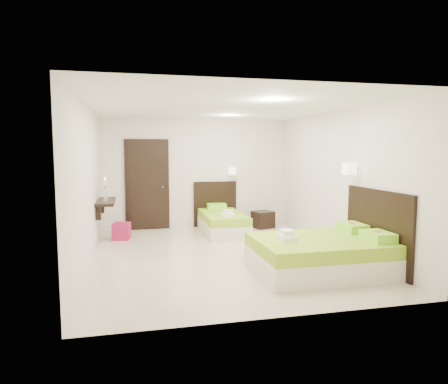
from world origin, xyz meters
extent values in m
plane|color=beige|center=(0.00, 0.00, 0.00)|extent=(5.50, 5.50, 0.00)
cube|color=beige|center=(0.43, 1.87, 0.14)|extent=(0.88, 1.76, 0.28)
cube|color=#77AB1B|center=(0.43, 1.87, 0.37)|extent=(0.87, 1.75, 0.18)
cube|color=black|center=(0.43, 2.72, 0.55)|extent=(1.06, 0.05, 1.10)
cube|color=#95E429|center=(0.43, 2.53, 0.52)|extent=(0.44, 0.30, 0.12)
cylinder|color=#CA2F76|center=(0.43, 2.53, 0.58)|extent=(0.11, 0.11, 0.00)
cube|color=white|center=(0.43, 1.38, 0.49)|extent=(0.26, 0.19, 0.07)
cube|color=white|center=(0.43, 1.38, 0.56)|extent=(0.20, 0.15, 0.07)
cube|color=white|center=(0.82, 2.57, 1.37)|extent=(0.16, 0.16, 0.18)
cylinder|color=#2D2116|center=(0.82, 2.65, 1.37)|extent=(0.03, 0.16, 0.03)
cube|color=beige|center=(1.25, -1.29, 0.16)|extent=(2.00, 1.50, 0.32)
cube|color=#77AB1B|center=(1.25, -1.29, 0.42)|extent=(1.98, 1.48, 0.20)
cube|color=black|center=(2.22, -1.29, 0.62)|extent=(0.05, 1.70, 1.25)
cube|color=#95E429|center=(2.00, -1.64, 0.59)|extent=(0.34, 0.50, 0.14)
cylinder|color=#CA2F76|center=(2.00, -1.64, 0.66)|extent=(0.12, 0.12, 0.00)
cube|color=#95E429|center=(2.00, -0.94, 0.59)|extent=(0.34, 0.50, 0.14)
cylinder|color=#CA2F76|center=(2.00, -0.94, 0.66)|extent=(0.12, 0.12, 0.00)
cube|color=white|center=(0.70, -1.29, 0.56)|extent=(0.22, 0.30, 0.08)
cube|color=white|center=(0.70, -1.29, 0.64)|extent=(0.16, 0.22, 0.08)
cube|color=white|center=(2.07, -0.66, 1.55)|extent=(0.18, 0.18, 0.20)
cylinder|color=#2D2116|center=(2.15, -0.66, 1.55)|extent=(0.16, 0.03, 0.03)
cube|color=black|center=(1.51, 2.24, 0.20)|extent=(0.55, 0.52, 0.40)
cube|color=maroon|center=(-1.78, 1.72, 0.17)|extent=(0.40, 0.40, 0.35)
cube|color=black|center=(-1.20, 2.71, 1.05)|extent=(1.02, 0.06, 2.14)
cube|color=black|center=(-1.20, 2.67, 1.05)|extent=(0.88, 0.04, 2.06)
cylinder|color=silver|center=(-0.85, 2.64, 1.00)|extent=(0.03, 0.10, 0.03)
cube|color=black|center=(-2.08, 1.60, 0.82)|extent=(0.35, 1.20, 0.06)
cube|color=black|center=(-2.19, 1.15, 0.67)|extent=(0.10, 0.04, 0.30)
cube|color=black|center=(-2.19, 2.05, 0.67)|extent=(0.10, 0.04, 0.30)
cylinder|color=silver|center=(-2.08, 1.45, 0.86)|extent=(0.10, 0.10, 0.02)
cylinder|color=silver|center=(-2.08, 1.45, 0.98)|extent=(0.02, 0.02, 0.22)
cone|color=silver|center=(-2.08, 1.45, 1.11)|extent=(0.07, 0.07, 0.04)
cylinder|color=white|center=(-2.08, 1.45, 1.20)|extent=(0.02, 0.02, 0.15)
sphere|color=#FFB23F|center=(-2.08, 1.45, 1.29)|extent=(0.02, 0.02, 0.02)
cylinder|color=silver|center=(-2.08, 1.75, 0.86)|extent=(0.10, 0.10, 0.02)
cylinder|color=silver|center=(-2.08, 1.75, 0.98)|extent=(0.02, 0.02, 0.22)
cone|color=silver|center=(-2.08, 1.75, 1.11)|extent=(0.07, 0.07, 0.04)
cylinder|color=white|center=(-2.08, 1.75, 1.20)|extent=(0.02, 0.02, 0.15)
sphere|color=#FFB23F|center=(-2.08, 1.75, 1.29)|extent=(0.02, 0.02, 0.02)
camera|label=1|loc=(-1.53, -6.79, 1.86)|focal=32.00mm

